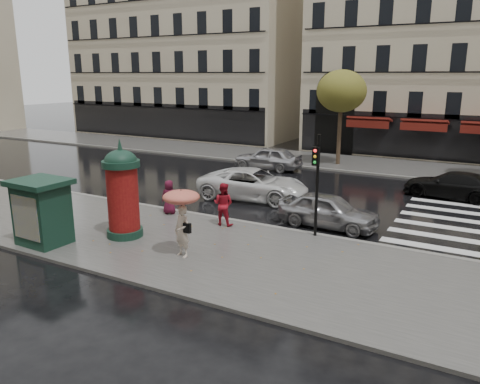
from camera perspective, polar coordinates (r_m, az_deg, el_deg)
The scene contains 18 objects.
ground at distance 17.25m, azimuth -0.13°, elevation -7.36°, with size 160.00×160.00×0.00m, color black.
near_sidewalk at distance 16.83m, azimuth -0.96°, elevation -7.72°, with size 90.00×7.00×0.12m, color #474744.
far_sidewalk at distance 34.50m, azimuth 15.49°, elevation 3.19°, with size 90.00×6.00×0.12m, color #474744.
near_kerb at distance 19.74m, azimuth 4.14°, elevation -4.36°, with size 90.00×0.25×0.14m, color slate.
far_kerb at distance 31.64m, azimuth 14.17°, elevation 2.33°, with size 90.00×0.25×0.14m, color slate.
zebra_crossing at distance 24.51m, azimuth 23.77°, elevation -2.02°, with size 3.60×11.75×0.01m, color silver.
bldg_far_left at distance 53.39m, azimuth -5.34°, elevation 19.49°, with size 24.00×14.00×22.90m.
tree_far_left at distance 33.50m, azimuth 12.26°, elevation 11.88°, with size 3.40×3.40×6.64m.
woman_umbrella at distance 16.19m, azimuth -7.12°, elevation -2.43°, with size 1.28×1.28×2.46m.
woman_red at distance 19.66m, azimuth -2.05°, elevation -1.47°, with size 0.89×0.69×1.83m, color #A91424.
man_burgundy at distance 21.51m, azimuth -8.62°, elevation -0.61°, with size 0.76×0.50×1.56m, color #501026.
morris_column at distance 18.61m, azimuth -14.13°, elevation 0.20°, with size 1.44×1.44×3.88m.
traffic_light at distance 18.15m, azimuth 9.33°, elevation 1.97°, with size 0.26×0.38×4.02m.
newsstand at distance 18.92m, azimuth -22.98°, elevation -2.15°, with size 2.09×1.77×2.46m.
car_silver at distance 20.17m, azimuth 10.69°, elevation -2.20°, with size 1.73×4.29×1.46m, color #98989C.
car_white at distance 24.23m, azimuth 1.64°, elevation 0.96°, with size 2.64×5.72×1.59m, color white.
car_black at distance 26.89m, azimuth 24.43°, elevation 0.79°, with size 1.95×4.79×1.39m, color black.
car_far_silver at distance 31.94m, azimuth 3.41°, elevation 4.17°, with size 1.86×4.63×1.58m, color #B5B4B9.
Camera 1 is at (7.83, -14.00, 6.34)m, focal length 35.00 mm.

